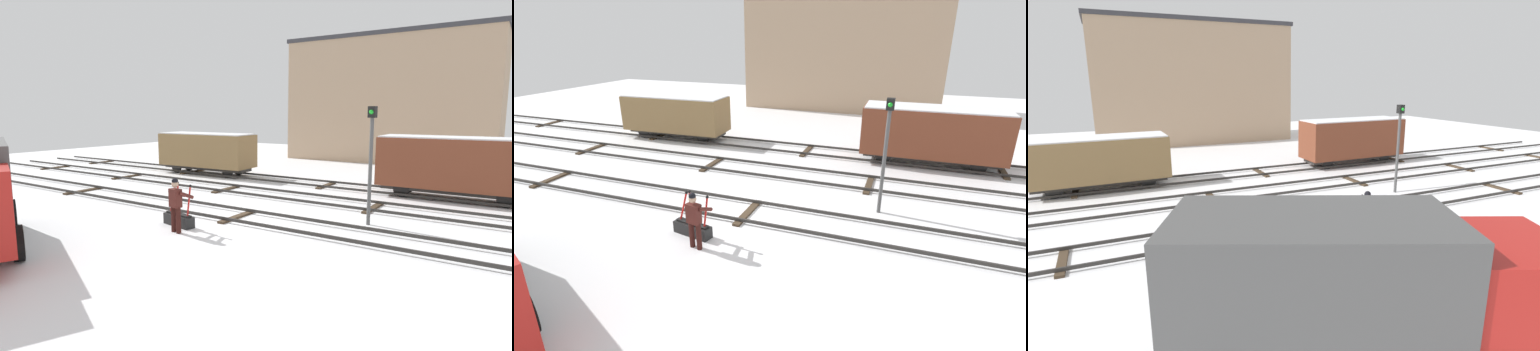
% 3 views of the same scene
% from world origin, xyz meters
% --- Properties ---
extents(ground_plane, '(60.00, 60.00, 0.00)m').
position_xyz_m(ground_plane, '(0.00, 0.00, 0.00)').
color(ground_plane, white).
extents(track_main_line, '(44.00, 1.94, 0.18)m').
position_xyz_m(track_main_line, '(0.00, 0.00, 0.11)').
color(track_main_line, '#2D2B28').
rests_on(track_main_line, ground_plane).
extents(track_siding_near, '(44.00, 1.94, 0.18)m').
position_xyz_m(track_siding_near, '(0.00, 3.94, 0.11)').
color(track_siding_near, '#2D2B28').
rests_on(track_siding_near, ground_plane).
extents(track_siding_far, '(44.00, 1.94, 0.18)m').
position_xyz_m(track_siding_far, '(0.00, 7.48, 0.11)').
color(track_siding_far, '#2D2B28').
rests_on(track_siding_far, ground_plane).
extents(switch_lever_frame, '(1.33, 0.58, 1.45)m').
position_xyz_m(switch_lever_frame, '(-0.98, -1.87, 0.25)').
color(switch_lever_frame, black).
rests_on(switch_lever_frame, ground_plane).
extents(rail_worker, '(0.62, 0.72, 1.69)m').
position_xyz_m(rail_worker, '(-0.50, -2.45, 0.95)').
color(rail_worker, '#351511').
rests_on(rail_worker, ground_plane).
extents(delivery_truck, '(6.58, 4.54, 2.85)m').
position_xyz_m(delivery_truck, '(-3.90, -6.80, 1.62)').
color(delivery_truck, '#B21E19').
rests_on(delivery_truck, ground_plane).
extents(signal_post, '(0.24, 0.32, 3.84)m').
position_xyz_m(signal_post, '(4.10, 1.64, 2.35)').
color(signal_post, '#4C4C4C').
rests_on(signal_post, ground_plane).
extents(apartment_building, '(14.84, 5.60, 9.15)m').
position_xyz_m(apartment_building, '(-0.60, 20.42, 4.58)').
color(apartment_building, tan).
rests_on(apartment_building, ground_plane).
extents(freight_car_back_track, '(6.09, 2.05, 2.63)m').
position_xyz_m(freight_car_back_track, '(5.75, 7.48, 1.50)').
color(freight_car_back_track, '#2D2B28').
rests_on(freight_car_back_track, ground_plane).
extents(freight_car_near_switch, '(5.88, 2.21, 2.42)m').
position_xyz_m(freight_car_near_switch, '(-7.66, 7.48, 1.39)').
color(freight_car_near_switch, '#2D2B28').
rests_on(freight_car_near_switch, ground_plane).
extents(perched_bird_roof_left, '(0.28, 0.16, 0.13)m').
position_xyz_m(perched_bird_roof_left, '(-4.21, 21.02, 9.21)').
color(perched_bird_roof_left, '#333338').
rests_on(perched_bird_roof_left, apartment_building).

